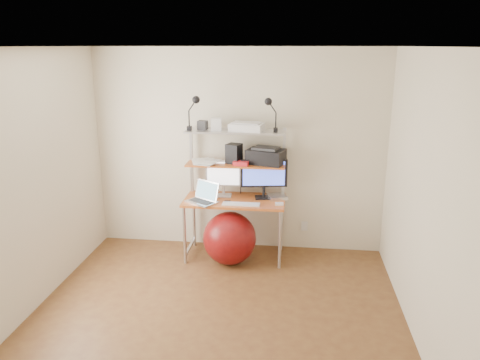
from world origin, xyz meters
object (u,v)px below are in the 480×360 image
(exercise_ball, at_px, (230,238))
(laptop, at_px, (204,197))
(monitor_silver, at_px, (223,175))
(printer, at_px, (266,156))
(monitor_black, at_px, (264,175))

(exercise_ball, bearing_deg, laptop, 169.33)
(monitor_silver, xyz_separation_m, laptop, (-0.19, -0.25, -0.20))
(laptop, relative_size, printer, 0.89)
(monitor_silver, xyz_separation_m, exercise_ball, (0.11, -0.31, -0.68))
(monitor_silver, distance_m, printer, 0.57)
(monitor_silver, relative_size, exercise_ball, 0.76)
(monitor_black, height_order, exercise_ball, monitor_black)
(printer, bearing_deg, monitor_silver, -160.18)
(exercise_ball, bearing_deg, monitor_black, 37.57)
(monitor_black, distance_m, laptop, 0.76)
(exercise_ball, bearing_deg, printer, 40.73)
(printer, xyz_separation_m, exercise_ball, (-0.39, -0.34, -0.93))
(monitor_silver, height_order, laptop, monitor_silver)
(monitor_silver, distance_m, monitor_black, 0.49)
(monitor_silver, relative_size, printer, 0.97)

